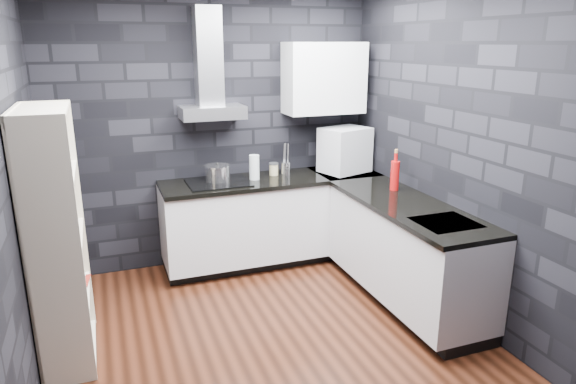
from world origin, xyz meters
TOP-DOWN VIEW (x-y plane):
  - ground at (0.00, 0.00)m, footprint 3.20×3.20m
  - wall_back at (0.00, 1.62)m, footprint 3.20×0.05m
  - wall_front at (0.00, -1.62)m, footprint 3.20×0.05m
  - wall_left at (-1.62, 0.00)m, footprint 0.05×3.20m
  - wall_right at (1.62, 0.00)m, footprint 0.05×3.20m
  - toekick_back at (0.50, 1.34)m, footprint 2.18×0.50m
  - toekick_right at (1.34, 0.10)m, footprint 0.50×1.78m
  - counter_back_cab at (0.50, 1.30)m, footprint 2.20×0.60m
  - counter_right_cab at (1.30, 0.10)m, footprint 0.60×1.80m
  - counter_back_top at (0.50, 1.29)m, footprint 2.20×0.62m
  - counter_right_top at (1.29, 0.10)m, footprint 0.62×1.80m
  - counter_corner_top at (1.30, 1.30)m, footprint 0.62×0.62m
  - hood_body at (-0.05, 1.43)m, footprint 0.60×0.34m
  - hood_chimney at (-0.05, 1.50)m, footprint 0.24×0.20m
  - upper_cabinet at (1.10, 1.43)m, footprint 0.80×0.35m
  - cooktop at (-0.05, 1.30)m, footprint 0.58×0.50m
  - sink_rim at (1.30, -0.40)m, footprint 0.44×0.40m
  - pot at (-0.04, 1.34)m, footprint 0.29×0.29m
  - glass_vase at (0.32, 1.31)m, footprint 0.11×0.11m
  - storage_jar at (0.55, 1.40)m, footprint 0.10×0.10m
  - utensil_crock at (0.68, 1.39)m, footprint 0.11×0.11m
  - appliance_garage at (1.29, 1.29)m, footprint 0.55×0.48m
  - red_bottle at (1.40, 0.50)m, footprint 0.09×0.09m
  - bookshelf at (-1.42, 0.25)m, footprint 0.56×0.87m
  - fruit_bowl at (-1.42, 0.11)m, footprint 0.23×0.23m
  - book_red at (-1.41, 0.44)m, footprint 0.16×0.04m
  - book_second at (-1.45, 0.46)m, footprint 0.14×0.09m

SIDE VIEW (x-z plane):
  - ground at x=0.00m, z-range 0.00..0.00m
  - toekick_back at x=0.50m, z-range 0.00..0.10m
  - toekick_right at x=1.34m, z-range 0.00..0.10m
  - counter_back_cab at x=0.50m, z-range 0.10..0.86m
  - counter_right_cab at x=1.30m, z-range 0.10..0.86m
  - book_red at x=-1.41m, z-range 0.47..0.68m
  - book_second at x=-1.45m, z-range 0.49..0.70m
  - counter_back_top at x=0.50m, z-range 0.86..0.90m
  - counter_right_top at x=1.29m, z-range 0.86..0.90m
  - counter_corner_top at x=1.30m, z-range 0.86..0.90m
  - sink_rim at x=1.30m, z-range 0.89..0.90m
  - bookshelf at x=-1.42m, z-range 0.00..1.80m
  - cooktop at x=-0.05m, z-range 0.90..0.91m
  - fruit_bowl at x=-1.42m, z-range 0.91..0.96m
  - storage_jar at x=0.55m, z-range 0.90..1.01m
  - utensil_crock at x=0.68m, z-range 0.90..1.03m
  - pot at x=-0.04m, z-range 0.91..1.05m
  - glass_vase at x=0.32m, z-range 0.90..1.14m
  - red_bottle at x=1.40m, z-range 0.90..1.17m
  - appliance_garage at x=1.29m, z-range 0.89..1.36m
  - wall_back at x=0.00m, z-range 0.00..2.70m
  - wall_front at x=0.00m, z-range 0.00..2.70m
  - wall_left at x=-1.62m, z-range 0.00..2.70m
  - wall_right at x=1.62m, z-range 0.00..2.70m
  - hood_body at x=-0.05m, z-range 1.50..1.62m
  - upper_cabinet at x=1.10m, z-range 1.50..2.20m
  - hood_chimney at x=-0.05m, z-range 1.62..2.52m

